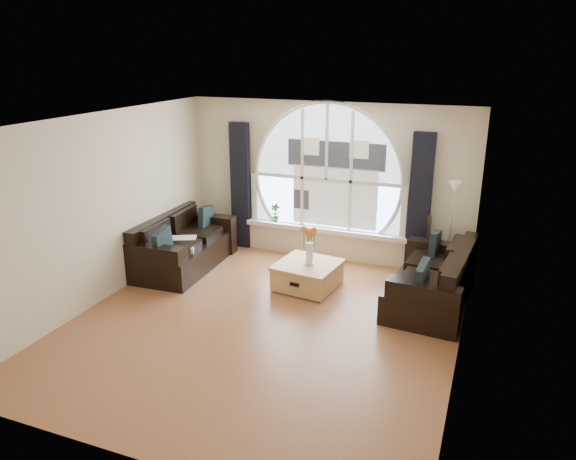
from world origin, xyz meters
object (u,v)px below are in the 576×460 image
(floor_lamp, at_px, (450,231))
(guitar, at_px, (428,245))
(sofa_left, at_px, (184,245))
(vase_flowers, at_px, (310,240))
(coffee_chest, at_px, (308,274))
(sofa_right, at_px, (431,278))
(potted_plant, at_px, (276,213))

(floor_lamp, relative_size, guitar, 1.51)
(floor_lamp, distance_m, guitar, 0.42)
(sofa_left, bearing_deg, vase_flowers, -4.00)
(coffee_chest, distance_m, floor_lamp, 2.34)
(guitar, bearing_deg, sofa_right, -88.60)
(floor_lamp, relative_size, potted_plant, 4.78)
(sofa_left, height_order, guitar, guitar)
(sofa_right, height_order, coffee_chest, sofa_right)
(sofa_left, bearing_deg, coffee_chest, -3.36)
(sofa_right, xyz_separation_m, floor_lamp, (0.13, 1.03, 0.40))
(sofa_right, relative_size, floor_lamp, 1.20)
(coffee_chest, distance_m, guitar, 2.02)
(vase_flowers, distance_m, potted_plant, 1.76)
(coffee_chest, bearing_deg, guitar, 41.13)
(sofa_left, height_order, coffee_chest, sofa_left)
(sofa_right, distance_m, coffee_chest, 1.85)
(sofa_left, xyz_separation_m, floor_lamp, (4.17, 1.11, 0.40))
(coffee_chest, relative_size, floor_lamp, 0.56)
(potted_plant, bearing_deg, floor_lamp, -3.56)
(sofa_right, relative_size, coffee_chest, 2.15)
(coffee_chest, xyz_separation_m, floor_lamp, (1.97, 1.14, 0.58))
(coffee_chest, relative_size, vase_flowers, 1.28)
(coffee_chest, relative_size, potted_plant, 2.68)
(sofa_left, distance_m, coffee_chest, 2.21)
(sofa_left, distance_m, vase_flowers, 2.27)
(sofa_right, xyz_separation_m, coffee_chest, (-1.84, -0.11, -0.18))
(vase_flowers, bearing_deg, sofa_left, 178.62)
(vase_flowers, relative_size, floor_lamp, 0.44)
(coffee_chest, height_order, floor_lamp, floor_lamp)
(sofa_left, bearing_deg, sofa_right, -1.50)
(vase_flowers, bearing_deg, guitar, 35.34)
(sofa_left, distance_m, guitar, 4.01)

